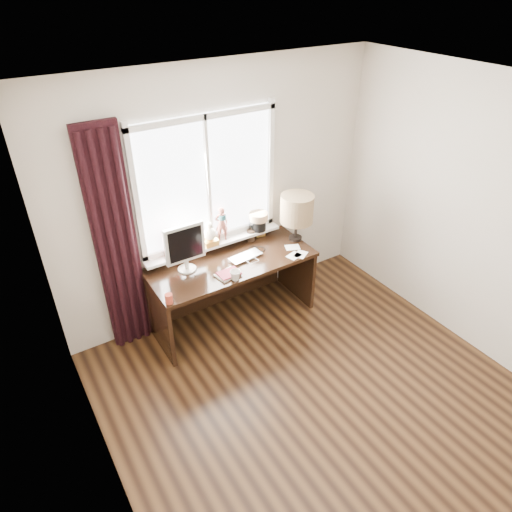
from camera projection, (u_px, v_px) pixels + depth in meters
floor at (339, 420)px, 3.89m from camera, size 3.50×4.00×0.00m
ceiling at (386, 111)px, 2.48m from camera, size 3.50×4.00×0.00m
wall_back at (221, 196)px, 4.60m from camera, size 3.50×0.00×2.60m
wall_left at (110, 410)px, 2.40m from camera, size 0.00×4.00×2.60m
wall_right at (507, 233)px, 3.97m from camera, size 0.00×4.00×2.60m
laptop at (246, 257)px, 4.64m from camera, size 0.37×0.26×0.03m
mug at (235, 275)px, 4.30m from camera, size 0.14×0.14×0.11m
red_cup at (169, 299)px, 4.01m from camera, size 0.07×0.07×0.09m
window at (211, 200)px, 4.50m from camera, size 1.52×0.22×1.40m
curtain at (117, 247)px, 4.13m from camera, size 0.38×0.09×2.25m
desk at (228, 276)px, 4.80m from camera, size 1.70×0.70×0.75m
monitor at (185, 245)px, 4.32m from camera, size 0.40×0.18×0.49m
notebook_stack at (228, 274)px, 4.38m from camera, size 0.25×0.20×0.03m
brush_holder at (251, 235)px, 4.91m from camera, size 0.09×0.09×0.25m
icon_frame at (261, 231)px, 4.97m from camera, size 0.10×0.04×0.13m
table_lamp at (297, 209)px, 4.76m from camera, size 0.35×0.35×0.52m
loose_papers at (296, 252)px, 4.73m from camera, size 0.26×0.32×0.00m
desk_cables at (254, 252)px, 4.73m from camera, size 0.31×0.24×0.01m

